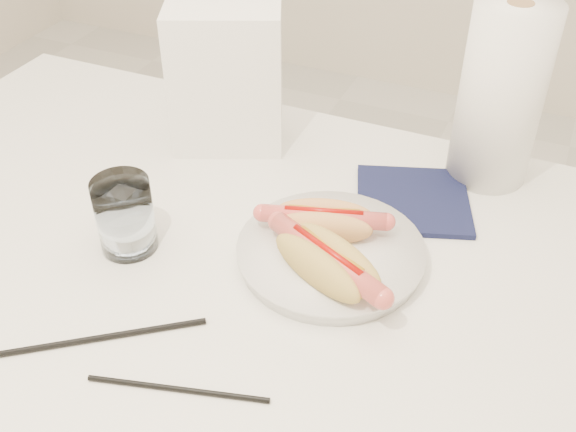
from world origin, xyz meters
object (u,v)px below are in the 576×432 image
at_px(hotdog_left, 323,221).
at_px(paper_towel_roll, 501,95).
at_px(table, 217,290).
at_px(hotdog_right, 327,262).
at_px(napkin_box, 226,80).
at_px(plate, 331,255).
at_px(water_glass, 125,215).

height_order(hotdog_left, paper_towel_roll, paper_towel_roll).
relative_size(table, paper_towel_roll, 4.61).
bearing_deg(hotdog_left, hotdog_right, -82.88).
relative_size(napkin_box, paper_towel_roll, 0.85).
relative_size(hotdog_right, paper_towel_roll, 0.66).
xyz_separation_m(plate, napkin_box, (-0.25, 0.20, 0.10)).
xyz_separation_m(hotdog_left, water_glass, (-0.23, -0.10, 0.01)).
xyz_separation_m(hotdog_right, napkin_box, (-0.26, 0.25, 0.07)).
bearing_deg(napkin_box, water_glass, -113.88).
xyz_separation_m(water_glass, napkin_box, (0.00, 0.28, 0.06)).
height_order(table, plate, plate).
bearing_deg(table, water_glass, -167.48).
height_order(hotdog_right, napkin_box, napkin_box).
bearing_deg(water_glass, table, 12.52).
height_order(table, water_glass, water_glass).
relative_size(hotdog_left, water_glass, 1.56).
distance_m(hotdog_right, napkin_box, 0.36).
height_order(table, hotdog_right, hotdog_right).
bearing_deg(hotdog_left, napkin_box, 125.77).
height_order(table, napkin_box, napkin_box).
xyz_separation_m(water_glass, paper_towel_roll, (0.39, 0.35, 0.08)).
height_order(water_glass, napkin_box, napkin_box).
height_order(hotdog_right, paper_towel_roll, paper_towel_roll).
bearing_deg(water_glass, hotdog_left, 24.08).
bearing_deg(napkin_box, plate, -62.01).
relative_size(plate, paper_towel_roll, 0.88).
xyz_separation_m(table, hotdog_right, (0.15, 0.00, 0.10)).
distance_m(plate, hotdog_right, 0.06).
bearing_deg(table, napkin_box, 113.14).
height_order(plate, paper_towel_roll, paper_towel_roll).
distance_m(plate, hotdog_left, 0.04).
bearing_deg(paper_towel_roll, table, -130.48).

